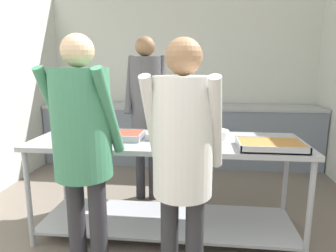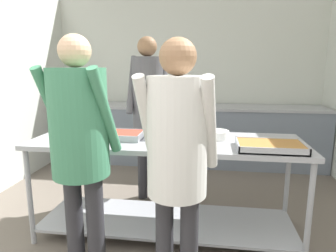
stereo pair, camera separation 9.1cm
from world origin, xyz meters
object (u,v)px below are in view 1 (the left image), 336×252
Objects in this scene: serving_tray_vegetables at (116,135)px; serving_tray_greens at (174,135)px; guest_serving_left at (183,150)px; plate_stack at (217,134)px; serving_tray_roast at (271,145)px; cook_behind_counter at (146,101)px; water_bottle at (150,97)px; sauce_pan at (73,129)px; guest_serving_right at (82,137)px.

serving_tray_greens is (0.50, 0.06, -0.00)m from serving_tray_vegetables.
serving_tray_vegetables is 0.28× the size of guest_serving_left.
serving_tray_roast is at bearing -36.55° from plate_stack.
plate_stack is at bearing 74.92° from guest_serving_left.
cook_behind_counter reaches higher than guest_serving_left.
serving_tray_vegetables is 0.89m from plate_stack.
serving_tray_roast is 1.75× the size of water_bottle.
plate_stack is 2.10m from water_bottle.
serving_tray_vegetables is 2.10× the size of plate_stack.
serving_tray_roast is at bearing -38.36° from cook_behind_counter.
plate_stack is 0.13× the size of guest_serving_left.
sauce_pan reaches higher than serving_tray_vegetables.
water_bottle is (-1.31, 2.18, 0.14)m from serving_tray_roast.
serving_tray_greens is 0.77m from cook_behind_counter.
serving_tray_roast is at bearing -18.56° from serving_tray_greens.
water_bottle is at bearing 91.02° from serving_tray_vegetables.
cook_behind_counter is at bearing 78.87° from serving_tray_vegetables.
serving_tray_vegetables is at bearing -15.77° from sauce_pan.
sauce_pan is 0.20× the size of cook_behind_counter.
sauce_pan is at bearing -135.40° from cook_behind_counter.
serving_tray_roast is at bearing 43.95° from guest_serving_left.
serving_tray_greens is at bearing 7.35° from serving_tray_vegetables.
sauce_pan reaches higher than serving_tray_greens.
sauce_pan is 0.78× the size of serving_tray_greens.
serving_tray_greens is 0.28× the size of guest_serving_left.
serving_tray_vegetables is 0.26× the size of cook_behind_counter.
water_bottle is at bearing 77.46° from sauce_pan.
water_bottle is at bearing 89.93° from guest_serving_right.
serving_tray_roast is 1.47m from cook_behind_counter.
sauce_pan is 1.44m from guest_serving_left.
plate_stack is 0.13× the size of guest_serving_right.
serving_tray_roast is at bearing -58.92° from water_bottle.
serving_tray_greens is at bearing 161.44° from serving_tray_roast.
serving_tray_roast is (1.28, -0.20, 0.00)m from serving_tray_vegetables.
sauce_pan is 1.75m from serving_tray_roast.
serving_tray_roast is 0.90m from guest_serving_left.
guest_serving_right is at bearing -90.07° from water_bottle.
sauce_pan is 0.47m from serving_tray_vegetables.
guest_serving_right is at bearing -160.82° from serving_tray_roast.
guest_serving_right is at bearing -97.43° from cook_behind_counter.
plate_stack is at bearing -1.21° from sauce_pan.
sauce_pan is at bearing 138.95° from guest_serving_left.
sauce_pan is 1.27× the size of water_bottle.
cook_behind_counter reaches higher than serving_tray_greens.
guest_serving_right is (-0.92, -0.75, 0.13)m from plate_stack.
serving_tray_greens is at bearing -74.36° from water_bottle.
guest_serving_left is at bearing -41.05° from sauce_pan.
serving_tray_vegetables is at bearing -88.98° from water_bottle.
guest_serving_right is 1.37m from cook_behind_counter.
guest_serving_left is at bearing -76.55° from water_bottle.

